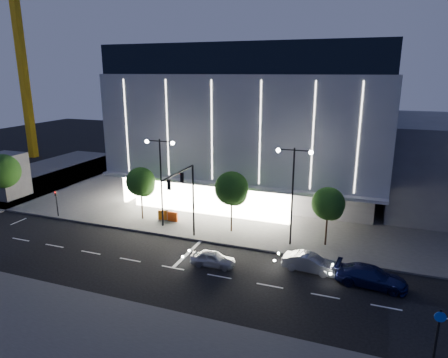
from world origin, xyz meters
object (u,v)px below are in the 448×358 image
at_px(car_lead, 213,259).
at_px(car_third, 371,276).
at_px(ped_signal_far, 57,201).
at_px(tree_left, 141,183).
at_px(barrier_a, 173,217).
at_px(barrier_c, 163,215).
at_px(barrier_b, 168,214).
at_px(tree_mid, 232,190).
at_px(street_lamp_west, 161,170).
at_px(car_second, 310,263).
at_px(traffic_mast, 186,190).
at_px(cycle_sign_pole, 436,339).
at_px(tower_crane, 24,40).
at_px(barrier_d, 169,215).
at_px(tree_right, 328,205).
at_px(street_lamp_east, 293,182).

xyz_separation_m(car_lead, car_third, (12.05, 1.18, 0.11)).
distance_m(ped_signal_far, tree_left, 9.61).
distance_m(barrier_a, barrier_c, 1.13).
bearing_deg(barrier_b, tree_mid, -30.01).
height_order(street_lamp_west, barrier_b, street_lamp_west).
distance_m(street_lamp_west, car_second, 16.77).
xyz_separation_m(traffic_mast, tree_left, (-6.97, 3.68, -0.99)).
bearing_deg(cycle_sign_pole, tower_crane, 149.76).
bearing_deg(barrier_d, tree_mid, -3.28).
bearing_deg(barrier_a, tree_left, -171.60).
distance_m(tower_crane, barrier_b, 46.88).
xyz_separation_m(tree_mid, barrier_c, (-7.79, 0.49, -3.68)).
bearing_deg(tree_left, car_lead, -33.07).
distance_m(tree_right, barrier_b, 16.85).
bearing_deg(barrier_b, tree_right, -26.24).
height_order(tower_crane, car_second, tower_crane).
xyz_separation_m(tower_crane, car_second, (53.29, -26.17, -19.81)).
distance_m(tower_crane, barrier_c, 46.85).
height_order(tree_mid, barrier_c, tree_mid).
bearing_deg(ped_signal_far, tree_right, 5.14).
bearing_deg(traffic_mast, street_lamp_west, 146.35).
distance_m(tree_mid, barrier_c, 8.63).
xyz_separation_m(tree_mid, car_third, (12.91, -5.89, -3.59)).
distance_m(cycle_sign_pole, car_lead, 16.94).
bearing_deg(traffic_mast, street_lamp_east, 16.48).
height_order(car_second, barrier_c, car_second).
xyz_separation_m(traffic_mast, tree_mid, (3.03, 3.68, -0.69)).
bearing_deg(barrier_b, tower_crane, 128.73).
bearing_deg(car_lead, tree_left, 53.26).
distance_m(tower_crane, tree_mid, 52.17).
xyz_separation_m(tree_mid, car_second, (8.34, -5.19, -3.64)).
bearing_deg(traffic_mast, cycle_sign_pole, -29.72).
bearing_deg(barrier_c, tower_crane, 136.08).
xyz_separation_m(tree_left, car_third, (22.91, -5.89, -3.29)).
distance_m(ped_signal_far, car_second, 27.53).
relative_size(street_lamp_west, barrier_d, 8.18).
bearing_deg(barrier_a, barrier_b, 150.84).
bearing_deg(car_third, car_lead, 100.52).
relative_size(street_lamp_east, tree_right, 1.63).
distance_m(street_lamp_west, tree_left, 3.69).
relative_size(car_second, barrier_b, 3.85).
height_order(street_lamp_west, street_lamp_east, same).
distance_m(street_lamp_west, car_third, 21.18).
distance_m(street_lamp_east, car_third, 9.95).
bearing_deg(car_lead, street_lamp_west, 48.84).
bearing_deg(barrier_c, tree_right, -16.74).
bearing_deg(tree_mid, car_second, -31.90).
relative_size(ped_signal_far, barrier_b, 2.73).
bearing_deg(tower_crane, tree_right, -21.25).
height_order(traffic_mast, barrier_a, traffic_mast).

